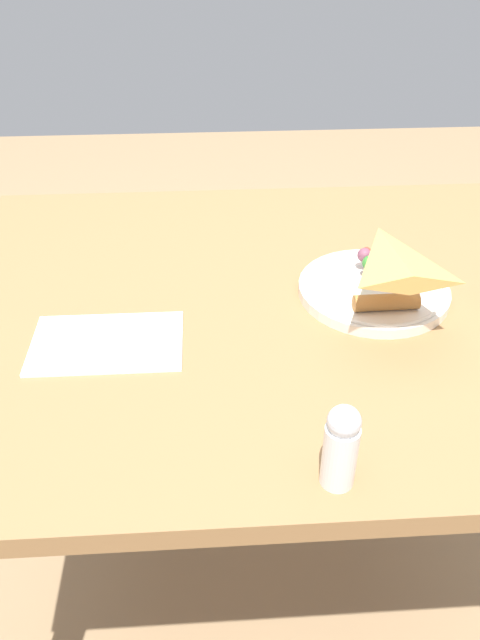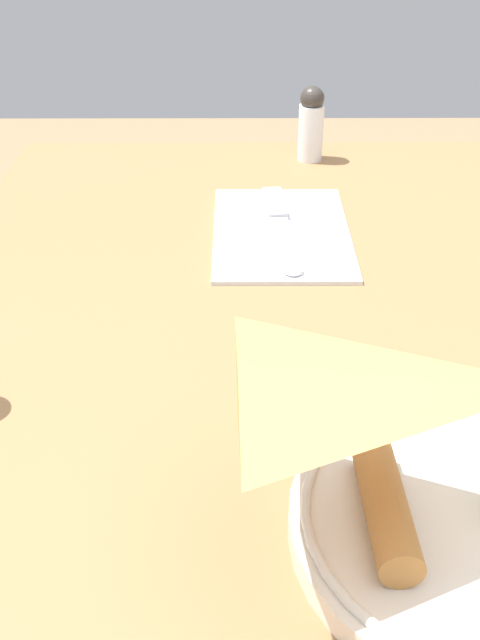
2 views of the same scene
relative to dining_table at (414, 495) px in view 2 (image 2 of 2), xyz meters
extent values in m
cube|color=olive|center=(0.00, 0.00, 0.10)|extent=(1.00, 0.81, 0.03)
cube|color=#382D23|center=(-0.45, -0.36, -0.28)|extent=(0.06, 0.06, 0.73)
cylinder|color=#B77A3D|center=(0.16, -0.06, 0.15)|extent=(0.09, 0.03, 0.02)
cube|color=silver|center=(-0.24, -0.10, 0.12)|extent=(0.21, 0.13, 0.00)
cube|color=#B2B2B7|center=(-0.29, -0.10, 0.13)|extent=(0.07, 0.02, 0.01)
cube|color=silver|center=(-0.20, -0.10, 0.12)|extent=(0.12, 0.02, 0.00)
ellipsoid|color=silver|center=(-0.15, -0.09, 0.12)|extent=(0.02, 0.02, 0.00)
cylinder|color=white|center=(-0.44, -0.06, 0.15)|extent=(0.03, 0.03, 0.07)
sphere|color=#38332D|center=(-0.44, -0.06, 0.19)|extent=(0.03, 0.03, 0.03)
camera|label=1|loc=(-0.10, -0.78, 0.64)|focal=35.00mm
camera|label=2|loc=(0.47, -0.14, 0.46)|focal=45.00mm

